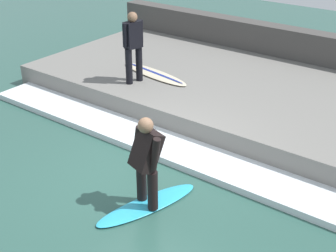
# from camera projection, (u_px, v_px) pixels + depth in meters

# --- Properties ---
(ground_plane) EXTENTS (28.00, 28.00, 0.00)m
(ground_plane) POSITION_uv_depth(u_px,v_px,m) (142.00, 178.00, 8.12)
(ground_plane) COLOR #2D564C
(concrete_ledge) EXTENTS (4.40, 10.32, 0.51)m
(concrete_ledge) POSITION_uv_depth(u_px,v_px,m) (245.00, 96.00, 10.64)
(concrete_ledge) COLOR slate
(concrete_ledge) RESTS_ON ground_plane
(back_wall) EXTENTS (0.50, 10.84, 1.26)m
(back_wall) POSITION_uv_depth(u_px,v_px,m) (291.00, 52.00, 12.22)
(back_wall) COLOR #474442
(back_wall) RESTS_ON ground_plane
(wave_foam_crest) EXTENTS (0.92, 9.80, 0.13)m
(wave_foam_crest) POSITION_uv_depth(u_px,v_px,m) (177.00, 150.00, 8.83)
(wave_foam_crest) COLOR silver
(wave_foam_crest) RESTS_ON ground_plane
(surfboard_riding) EXTENTS (1.87, 0.96, 0.06)m
(surfboard_riding) POSITION_uv_depth(u_px,v_px,m) (148.00, 205.00, 7.39)
(surfboard_riding) COLOR #2DADD1
(surfboard_riding) RESTS_ON ground_plane
(surfer_riding) EXTENTS (0.54, 0.64, 1.50)m
(surfer_riding) POSITION_uv_depth(u_px,v_px,m) (146.00, 158.00, 6.99)
(surfer_riding) COLOR black
(surfer_riding) RESTS_ON surfboard_riding
(surfer_waiting_near) EXTENTS (0.53, 0.30, 1.61)m
(surfer_waiting_near) POSITION_uv_depth(u_px,v_px,m) (133.00, 44.00, 10.30)
(surfer_waiting_near) COLOR black
(surfer_waiting_near) RESTS_ON concrete_ledge
(surfboard_waiting_near) EXTENTS (0.81, 2.14, 0.07)m
(surfboard_waiting_near) POSITION_uv_depth(u_px,v_px,m) (154.00, 74.00, 11.09)
(surfboard_waiting_near) COLOR beige
(surfboard_waiting_near) RESTS_ON concrete_ledge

